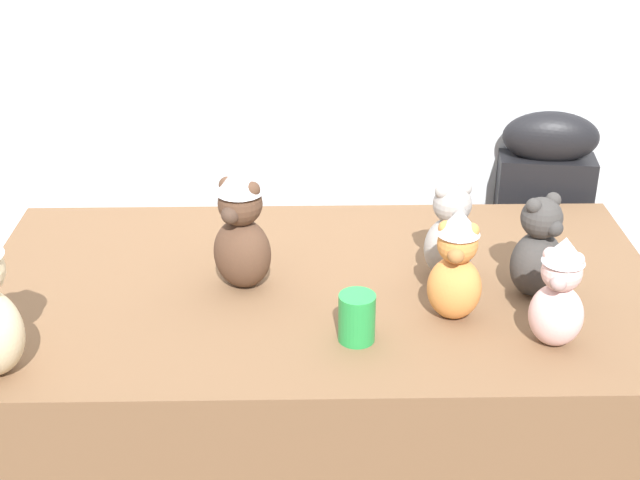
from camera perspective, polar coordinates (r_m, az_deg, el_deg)
The scene contains 8 objects.
display_table at distance 2.35m, azimuth 0.00°, elevation -10.38°, with size 1.64×0.90×0.71m, color brown.
instrument_case at distance 2.87m, azimuth 13.59°, elevation -0.92°, with size 0.29×0.15×0.94m.
teddy_bear_charcoal at distance 2.12m, azimuth 13.71°, elevation -0.58°, with size 0.17×0.16×0.25m.
teddy_bear_ash at distance 2.16m, azimuth 8.29°, elevation 0.40°, with size 0.15×0.14×0.24m.
teddy_bear_cocoa at distance 2.09m, azimuth -5.04°, elevation 0.74°, with size 0.18×0.17×0.31m.
teddy_bear_ginger at distance 1.98m, azimuth 8.64°, elevation -1.64°, with size 0.14×0.13×0.27m.
teddy_bear_blush at distance 1.94m, azimuth 14.95°, elevation -3.30°, with size 0.15×0.14×0.25m.
party_cup_green at distance 1.92m, azimuth 2.36°, elevation -4.96°, with size 0.08×0.08×0.11m, color #238C3D.
Camera 1 is at (-0.04, -1.62, 1.78)m, focal length 50.28 mm.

